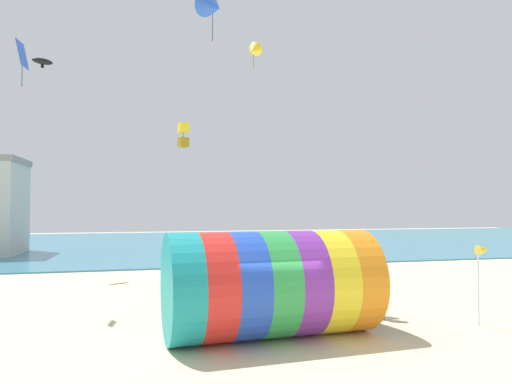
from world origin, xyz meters
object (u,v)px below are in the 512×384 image
at_px(kite_handler, 381,295).
at_px(kite_blue_diamond, 22,55).
at_px(beach_flag, 483,254).
at_px(kite_black_parafoil, 42,61).
at_px(giant_inflatable_tube, 271,284).
at_px(kite_blue_delta, 213,6).
at_px(bystander_mid_beach, 235,259).
at_px(bystander_near_water, 263,264).
at_px(kite_yellow_delta, 253,50).
at_px(kite_yellow_box, 183,135).

height_order(kite_handler, kite_blue_diamond, kite_blue_diamond).
distance_m(kite_blue_diamond, beach_flag, 19.47).
height_order(kite_handler, beach_flag, beach_flag).
bearing_deg(kite_black_parafoil, kite_handler, -45.35).
height_order(giant_inflatable_tube, kite_blue_delta, kite_blue_delta).
height_order(giant_inflatable_tube, kite_black_parafoil, kite_black_parafoil).
relative_size(giant_inflatable_tube, kite_blue_diamond, 3.54).
bearing_deg(kite_blue_diamond, kite_blue_delta, -7.75).
xyz_separation_m(giant_inflatable_tube, beach_flag, (7.41, -0.43, 0.81)).
distance_m(giant_inflatable_tube, bystander_mid_beach, 13.47).
xyz_separation_m(kite_blue_diamond, bystander_near_water, (11.53, 4.67, -9.59)).
height_order(giant_inflatable_tube, beach_flag, giant_inflatable_tube).
relative_size(giant_inflatable_tube, beach_flag, 2.45).
height_order(bystander_near_water, bystander_mid_beach, bystander_mid_beach).
distance_m(kite_black_parafoil, bystander_near_water, 18.23).
bearing_deg(beach_flag, kite_yellow_delta, 141.01).
bearing_deg(beach_flag, bystander_near_water, 112.48).
distance_m(kite_blue_diamond, bystander_mid_beach, 15.57).
bearing_deg(bystander_near_water, giant_inflatable_tube, -102.96).
bearing_deg(bystander_near_water, kite_black_parafoil, 159.83).
distance_m(kite_yellow_box, kite_black_parafoil, 9.95).
xyz_separation_m(kite_handler, kite_yellow_box, (-6.23, 12.05, 7.40)).
height_order(kite_black_parafoil, bystander_mid_beach, kite_black_parafoil).
height_order(kite_blue_delta, kite_black_parafoil, kite_blue_delta).
relative_size(bystander_near_water, beach_flag, 0.56).
xyz_separation_m(kite_handler, bystander_near_water, (-1.83, 10.08, -0.10)).
bearing_deg(kite_blue_diamond, beach_flag, -23.17).
distance_m(kite_black_parafoil, beach_flag, 26.20).
xyz_separation_m(kite_handler, bystander_mid_beach, (-3.08, 12.23, -0.01)).
xyz_separation_m(giant_inflatable_tube, kite_black_parafoil, (-10.17, 15.92, 11.28)).
bearing_deg(kite_black_parafoil, kite_blue_diamond, -82.52).
xyz_separation_m(kite_handler, kite_black_parafoil, (-14.59, 14.77, 12.05)).
bearing_deg(bystander_near_water, kite_blue_diamond, -157.94).
relative_size(giant_inflatable_tube, kite_yellow_box, 4.42).
height_order(kite_blue_delta, kite_blue_diamond, kite_blue_delta).
height_order(kite_blue_delta, kite_yellow_delta, kite_blue_delta).
bearing_deg(kite_yellow_delta, kite_blue_diamond, 171.21).
relative_size(kite_blue_delta, kite_yellow_delta, 1.85).
height_order(giant_inflatable_tube, kite_handler, giant_inflatable_tube).
distance_m(kite_blue_delta, kite_blue_diamond, 8.23).
xyz_separation_m(kite_yellow_box, bystander_mid_beach, (3.15, 0.18, -7.40)).
relative_size(giant_inflatable_tube, kite_yellow_delta, 5.43).
height_order(kite_yellow_box, kite_blue_diamond, kite_blue_diamond).
distance_m(kite_yellow_box, bystander_mid_beach, 8.05).
bearing_deg(kite_blue_delta, bystander_mid_beach, 72.57).
height_order(kite_handler, kite_yellow_box, kite_yellow_box).
distance_m(kite_yellow_box, kite_yellow_delta, 8.83).
distance_m(kite_blue_diamond, bystander_near_water, 15.71).
bearing_deg(kite_yellow_box, giant_inflatable_tube, -82.18).
relative_size(bystander_near_water, bystander_mid_beach, 0.91).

